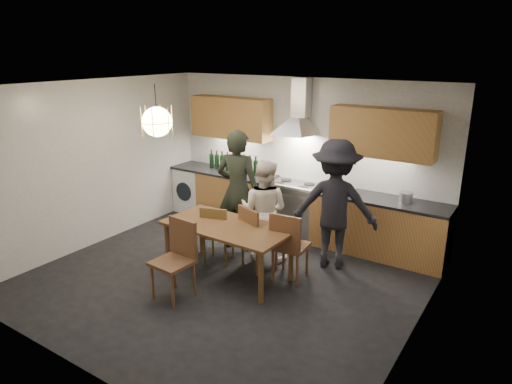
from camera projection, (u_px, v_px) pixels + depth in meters
The scene contains 17 objects.
ground at pixel (225, 279), 6.28m from camera, with size 5.00×5.00×0.00m, color black.
room_shell at pixel (222, 158), 5.77m from camera, with size 5.02×4.52×2.61m.
counter_run at pixel (295, 209), 7.69m from camera, with size 5.00×0.62×0.90m.
range_stove at pixel (293, 209), 7.70m from camera, with size 0.90×0.60×0.92m.
wall_fixtures at pixel (299, 124), 7.37m from camera, with size 4.30×0.54×1.10m.
pendant_lamp at pixel (157, 122), 6.09m from camera, with size 0.43×0.43×0.70m.
dining_table at pixel (227, 231), 6.22m from camera, with size 1.79×0.93×0.74m.
chair_back_left at pixel (216, 231), 6.60m from camera, with size 0.50×0.50×0.89m.
chair_back_mid at pixel (255, 234), 6.40m from camera, with size 0.55×0.55×0.95m.
chair_back_right at pixel (288, 242), 6.09m from camera, with size 0.48×0.48×0.98m.
chair_front at pixel (177, 253), 5.73m from camera, with size 0.48×0.48×1.01m.
person_left at pixel (238, 191), 7.01m from camera, with size 0.69×0.45×1.89m, color black.
person_mid at pixel (264, 210), 6.72m from camera, with size 0.74×0.58×1.52m, color white.
person_right at pixel (335, 205), 6.43m from camera, with size 1.21×0.69×1.87m, color black.
mixing_bowl at pixel (344, 191), 7.02m from camera, with size 0.33×0.33×0.08m, color #ACADAF.
stock_pot at pixel (406, 197), 6.64m from camera, with size 0.19×0.19×0.13m, color #ADADB0.
wine_bottles at pixel (233, 162), 8.23m from camera, with size 1.06×0.08×0.35m.
Camera 1 is at (3.45, -4.47, 3.04)m, focal length 32.00 mm.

